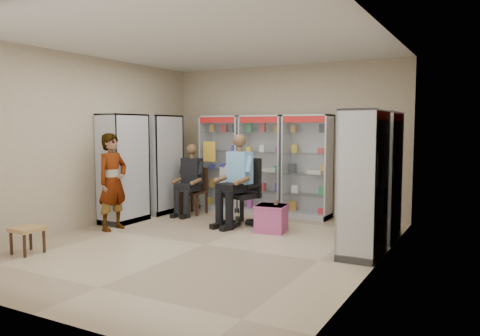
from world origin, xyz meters
The scene contains 18 objects.
floor centered at (0.00, 0.00, 0.00)m, with size 6.00×6.00×0.00m, color tan.
room_shell centered at (0.00, 0.00, 1.97)m, with size 5.02×6.02×3.01m.
cabinet_back_left centered at (-1.30, 2.73, 1.00)m, with size 0.90×0.50×2.00m, color #AAAEB2.
cabinet_back_mid centered at (-0.35, 2.73, 1.00)m, with size 0.90×0.50×2.00m, color #B7B9BF.
cabinet_back_right centered at (0.60, 2.73, 1.00)m, with size 0.90×0.50×2.00m, color #A0A1A7.
cabinet_right_far centered at (2.23, 1.60, 1.00)m, with size 0.50×0.90×2.00m, color #A4A7AB.
cabinet_right_near centered at (2.23, 0.50, 1.00)m, with size 0.50×0.90×2.00m, color #A9ADB1.
cabinet_left_far centered at (-2.23, 1.80, 1.00)m, with size 0.50×0.90×2.00m, color #A8ACB0.
cabinet_left_near centered at (-2.23, 0.70, 1.00)m, with size 0.50×0.90×2.00m, color #B1B2B9.
wooden_chair centered at (-1.55, 2.00, 0.47)m, with size 0.42×0.42×0.94m, color black.
seated_customer centered at (-1.55, 1.95, 0.67)m, with size 0.44×0.60×1.34m, color black, non-canonical shape.
office_chair centered at (-0.20, 1.53, 0.60)m, with size 0.66×0.66×1.21m, color black.
seated_shopkeeper centered at (-0.20, 1.48, 0.77)m, with size 0.50×0.70×1.54m, color #6493C6, non-canonical shape.
pink_trunk centered at (0.52, 1.26, 0.23)m, with size 0.48×0.46×0.46m, color #B2478B.
tea_glass centered at (0.57, 1.32, 0.51)m, with size 0.07×0.07×0.09m, color #551E07.
woven_stool_a centered at (1.90, 1.60, 0.22)m, with size 0.44×0.44×0.44m, color olive.
woven_stool_b centered at (-1.90, -1.61, 0.19)m, with size 0.38×0.38×0.38m, color olive.
standing_man centered at (-1.95, 0.12, 0.83)m, with size 0.60×0.40×1.66m, color gray.
Camera 1 is at (3.77, -5.81, 1.76)m, focal length 35.00 mm.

